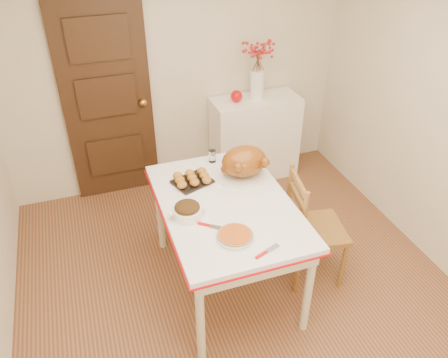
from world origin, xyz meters
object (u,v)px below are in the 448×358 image
object	(u,v)px
kitchen_table	(226,245)
turkey_platter	(244,163)
pumpkin_pie	(235,235)
sideboard	(254,138)
chair_oak	(316,227)

from	to	relation	value
kitchen_table	turkey_platter	xyz separation A→B (m)	(0.25, 0.28, 0.55)
kitchen_table	turkey_platter	size ratio (longest dim) A/B	3.32
kitchen_table	pumpkin_pie	xyz separation A→B (m)	(-0.07, -0.39, 0.45)
sideboard	turkey_platter	xyz separation A→B (m)	(-0.61, -1.21, 0.51)
sideboard	turkey_platter	world-z (taller)	turkey_platter
turkey_platter	pumpkin_pie	world-z (taller)	turkey_platter
sideboard	kitchen_table	world-z (taller)	sideboard
sideboard	chair_oak	bearing A→B (deg)	-94.53
sideboard	chair_oak	size ratio (longest dim) A/B	0.92
kitchen_table	sideboard	bearing A→B (deg)	60.09
sideboard	turkey_platter	size ratio (longest dim) A/B	2.19
kitchen_table	turkey_platter	bearing A→B (deg)	48.40
kitchen_table	chair_oak	xyz separation A→B (m)	(0.73, -0.12, 0.08)
chair_oak	turkey_platter	distance (m)	0.79
chair_oak	pumpkin_pie	xyz separation A→B (m)	(-0.80, -0.27, 0.37)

